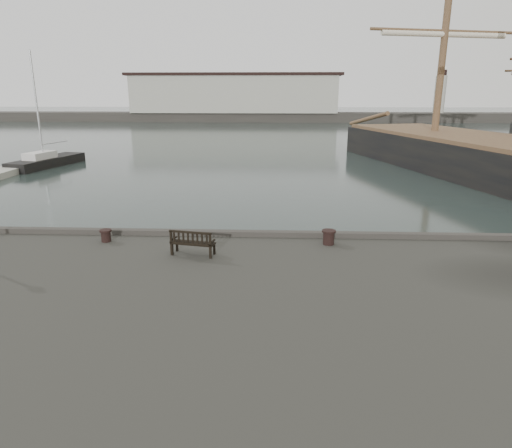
{
  "coord_description": "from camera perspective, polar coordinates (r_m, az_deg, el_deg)",
  "views": [
    {
      "loc": [
        1.97,
        -15.35,
        6.39
      ],
      "look_at": [
        1.28,
        -0.5,
        2.1
      ],
      "focal_mm": 32.0,
      "sensor_mm": 36.0,
      "label": 1
    }
  ],
  "objects": [
    {
      "name": "ground",
      "position": [
        16.75,
        -4.31,
        -6.39
      ],
      "size": [
        400.0,
        400.0,
        0.0
      ],
      "primitive_type": "plane",
      "color": "black",
      "rests_on": "ground"
    },
    {
      "name": "breakwater",
      "position": [
        107.57,
        -0.83,
        14.99
      ],
      "size": [
        140.0,
        9.5,
        12.2
      ],
      "color": "#383530",
      "rests_on": "ground"
    },
    {
      "name": "bench",
      "position": [
        14.19,
        -7.89,
        -2.89
      ],
      "size": [
        1.43,
        0.72,
        0.78
      ],
      "rotation": [
        0.0,
        0.0,
        -0.2
      ],
      "color": "black",
      "rests_on": "quay"
    },
    {
      "name": "bollard_left",
      "position": [
        16.14,
        -18.25,
        -1.39
      ],
      "size": [
        0.41,
        0.41,
        0.41
      ],
      "primitive_type": "cylinder",
      "rotation": [
        0.0,
        0.0,
        -0.03
      ],
      "color": "black",
      "rests_on": "quay"
    },
    {
      "name": "bollard_right",
      "position": [
        15.23,
        9.07,
        -1.65
      ],
      "size": [
        0.61,
        0.61,
        0.48
      ],
      "primitive_type": "cylinder",
      "rotation": [
        0.0,
        0.0,
        -0.42
      ],
      "color": "black",
      "rests_on": "quay"
    },
    {
      "name": "yacht_d",
      "position": [
        45.31,
        -24.61,
        6.85
      ],
      "size": [
        3.83,
        8.39,
        10.42
      ],
      "rotation": [
        0.0,
        0.0,
        -0.21
      ],
      "color": "black",
      "rests_on": "ground"
    }
  ]
}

